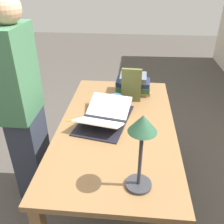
# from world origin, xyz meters

# --- Properties ---
(ground_plane) EXTENTS (12.00, 12.00, 0.00)m
(ground_plane) POSITION_xyz_m (0.00, 0.00, 0.00)
(ground_plane) COLOR #47423D
(reading_desk) EXTENTS (1.47, 0.80, 0.77)m
(reading_desk) POSITION_xyz_m (0.00, 0.00, 0.68)
(reading_desk) COLOR brown
(reading_desk) RESTS_ON ground_plane
(open_book) EXTENTS (0.55, 0.41, 0.10)m
(open_book) POSITION_xyz_m (-0.04, -0.09, 0.80)
(open_book) COLOR black
(open_book) RESTS_ON reading_desk
(book_stack_tall) EXTENTS (0.19, 0.30, 0.16)m
(book_stack_tall) POSITION_xyz_m (-0.51, 0.10, 0.85)
(book_stack_tall) COLOR tan
(book_stack_tall) RESTS_ON reading_desk
(book_standing_upright) EXTENTS (0.04, 0.16, 0.27)m
(book_standing_upright) POSITION_xyz_m (-0.36, 0.09, 0.91)
(book_standing_upright) COLOR brown
(book_standing_upright) RESTS_ON reading_desk
(reading_lamp) EXTENTS (0.13, 0.13, 0.41)m
(reading_lamp) POSITION_xyz_m (0.55, 0.15, 1.08)
(reading_lamp) COLOR #2D2D33
(reading_lamp) RESTS_ON reading_desk
(coffee_mug) EXTENTS (0.10, 0.11, 0.08)m
(coffee_mug) POSITION_xyz_m (-0.27, -0.03, 0.82)
(coffee_mug) COLOR #335184
(coffee_mug) RESTS_ON reading_desk
(pencil) EXTENTS (0.03, 0.16, 0.01)m
(pencil) POSITION_xyz_m (-0.02, -0.28, 0.78)
(pencil) COLOR gold
(pencil) RESTS_ON reading_desk
(person_reader) EXTENTS (0.36, 0.22, 1.61)m
(person_reader) POSITION_xyz_m (-0.08, -0.70, 0.79)
(person_reader) COLOR #2D3342
(person_reader) RESTS_ON ground_plane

